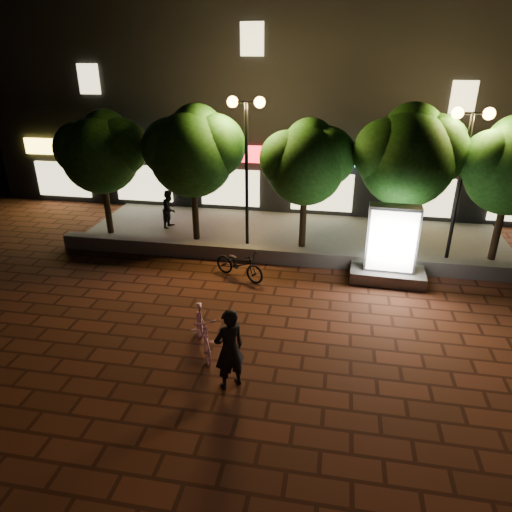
% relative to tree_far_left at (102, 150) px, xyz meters
% --- Properties ---
extents(ground, '(80.00, 80.00, 0.00)m').
position_rel_tree_far_left_xyz_m(ground, '(6.95, -5.46, -3.29)').
color(ground, '#5B2A1C').
rests_on(ground, ground).
extents(retaining_wall, '(16.00, 0.45, 0.50)m').
position_rel_tree_far_left_xyz_m(retaining_wall, '(6.95, -1.46, -3.04)').
color(retaining_wall, slate).
rests_on(retaining_wall, ground).
extents(sidewalk, '(16.00, 5.00, 0.08)m').
position_rel_tree_far_left_xyz_m(sidewalk, '(6.95, 1.04, -3.25)').
color(sidewalk, slate).
rests_on(sidewalk, ground).
extents(building_block, '(28.00, 8.12, 11.30)m').
position_rel_tree_far_left_xyz_m(building_block, '(6.94, 7.53, 1.70)').
color(building_block, black).
rests_on(building_block, ground).
extents(tree_far_left, '(3.36, 2.80, 4.63)m').
position_rel_tree_far_left_xyz_m(tree_far_left, '(0.00, 0.00, 0.00)').
color(tree_far_left, black).
rests_on(tree_far_left, sidewalk).
extents(tree_left, '(3.60, 3.00, 4.89)m').
position_rel_tree_far_left_xyz_m(tree_left, '(3.50, 0.00, 0.15)').
color(tree_left, black).
rests_on(tree_left, sidewalk).
extents(tree_mid, '(3.24, 2.70, 4.50)m').
position_rel_tree_far_left_xyz_m(tree_mid, '(7.50, -0.00, -0.08)').
color(tree_mid, black).
rests_on(tree_mid, sidewalk).
extents(tree_right, '(3.72, 3.10, 5.07)m').
position_rel_tree_far_left_xyz_m(tree_right, '(10.80, 0.00, 0.27)').
color(tree_right, black).
rests_on(tree_right, sidewalk).
extents(street_lamp_left, '(1.26, 0.36, 5.18)m').
position_rel_tree_far_left_xyz_m(street_lamp_left, '(5.45, -0.26, 0.74)').
color(street_lamp_left, black).
rests_on(street_lamp_left, sidewalk).
extents(street_lamp_right, '(1.26, 0.36, 4.98)m').
position_rel_tree_far_left_xyz_m(street_lamp_right, '(12.45, -0.26, 0.60)').
color(street_lamp_right, black).
rests_on(street_lamp_right, sidewalk).
extents(ad_kiosk, '(2.32, 1.23, 2.46)m').
position_rel_tree_far_left_xyz_m(ad_kiosk, '(10.31, -2.21, -2.30)').
color(ad_kiosk, slate).
rests_on(ad_kiosk, ground).
extents(scooter_pink, '(1.30, 1.91, 1.12)m').
position_rel_tree_far_left_xyz_m(scooter_pink, '(5.68, -6.81, -2.73)').
color(scooter_pink, '#EC9ED0').
rests_on(scooter_pink, ground).
extents(rider, '(0.82, 0.79, 1.89)m').
position_rel_tree_far_left_xyz_m(rider, '(6.60, -7.91, -2.35)').
color(rider, black).
rests_on(rider, ground).
extents(scooter_parked, '(1.92, 1.37, 0.96)m').
position_rel_tree_far_left_xyz_m(scooter_parked, '(5.72, -2.86, -2.81)').
color(scooter_parked, black).
rests_on(scooter_parked, ground).
extents(pedestrian, '(0.67, 0.81, 1.52)m').
position_rel_tree_far_left_xyz_m(pedestrian, '(2.06, 0.96, -2.45)').
color(pedestrian, black).
rests_on(pedestrian, sidewalk).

